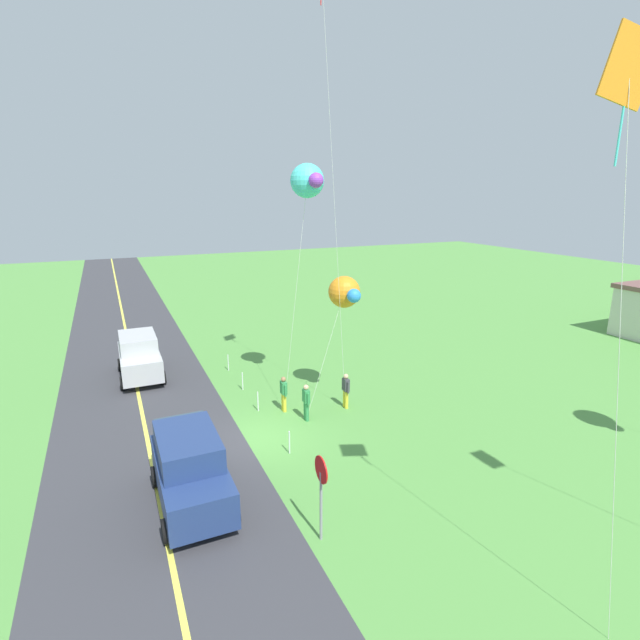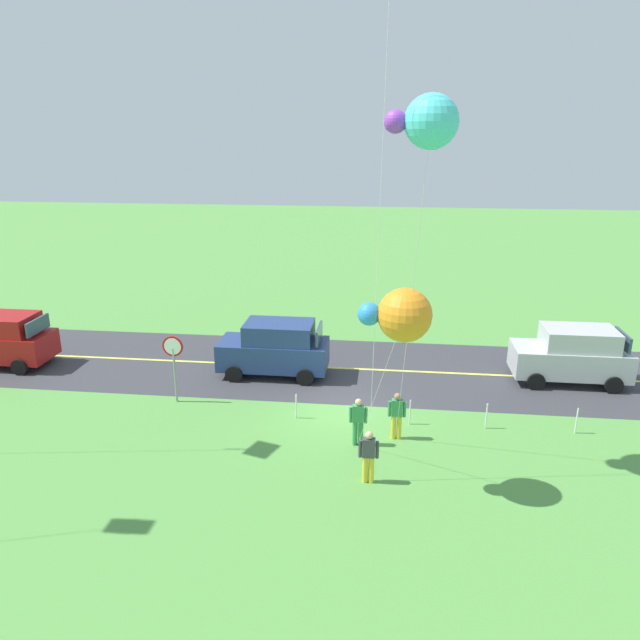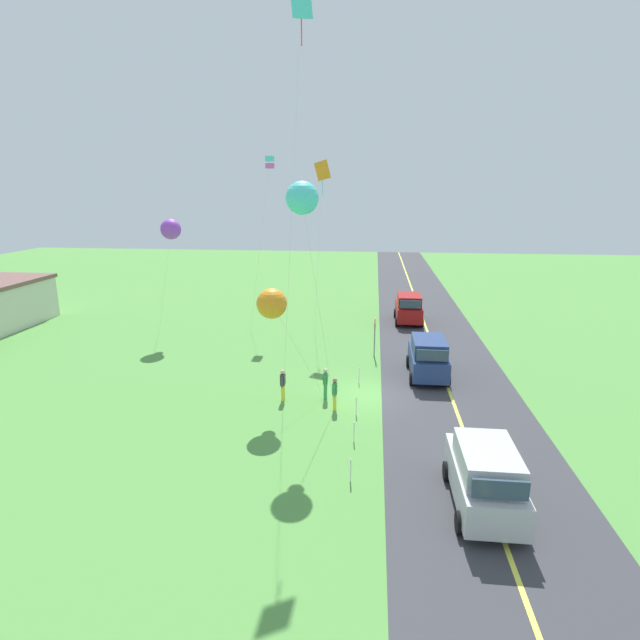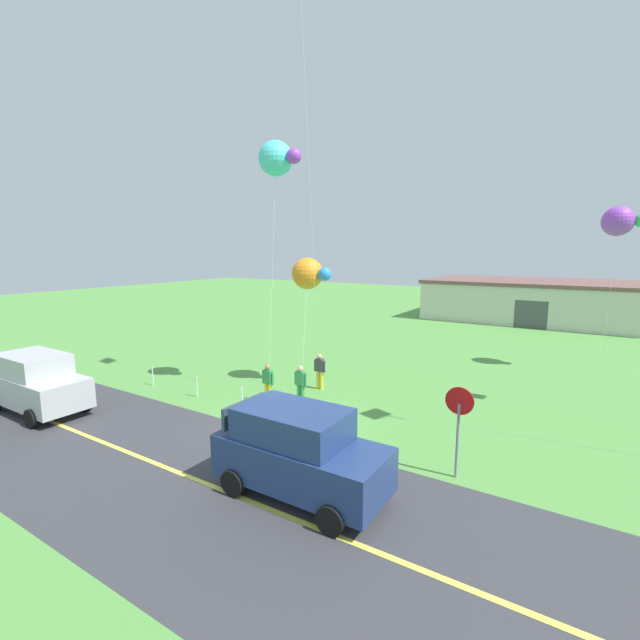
% 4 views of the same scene
% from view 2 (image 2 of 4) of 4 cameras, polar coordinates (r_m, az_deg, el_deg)
% --- Properties ---
extents(ground_plane, '(120.00, 120.00, 0.10)m').
position_cam_2_polar(ground_plane, '(21.47, 2.03, -8.87)').
color(ground_plane, '#549342').
extents(asphalt_road, '(120.00, 7.00, 0.00)m').
position_cam_2_polar(asphalt_road, '(25.08, 2.78, -4.69)').
color(asphalt_road, '#38383D').
rests_on(asphalt_road, ground).
extents(road_centre_stripe, '(120.00, 0.16, 0.00)m').
position_cam_2_polar(road_centre_stripe, '(25.08, 2.78, -4.68)').
color(road_centre_stripe, '#E5E04C').
rests_on(road_centre_stripe, asphalt_road).
extents(car_suv_foreground, '(4.40, 2.12, 2.24)m').
position_cam_2_polar(car_suv_foreground, '(24.15, -4.32, -2.69)').
color(car_suv_foreground, navy).
rests_on(car_suv_foreground, ground).
extents(car_parked_east_near, '(4.40, 2.12, 2.24)m').
position_cam_2_polar(car_parked_east_near, '(28.48, -28.38, -1.64)').
color(car_parked_east_near, maroon).
rests_on(car_parked_east_near, ground).
extents(car_parked_west_near, '(4.40, 2.12, 2.24)m').
position_cam_2_polar(car_parked_west_near, '(25.41, 23.07, -3.07)').
color(car_parked_west_near, '#B7B7BC').
rests_on(car_parked_west_near, ground).
extents(stop_sign, '(0.76, 0.08, 2.56)m').
position_cam_2_polar(stop_sign, '(22.09, -13.90, -3.38)').
color(stop_sign, gray).
rests_on(stop_sign, ground).
extents(person_adult_near, '(0.58, 0.22, 1.60)m').
position_cam_2_polar(person_adult_near, '(18.97, 3.68, -9.59)').
color(person_adult_near, '#338C4C').
rests_on(person_adult_near, ground).
extents(person_adult_companion, '(0.58, 0.22, 1.60)m').
position_cam_2_polar(person_adult_companion, '(17.15, 4.69, -12.81)').
color(person_adult_companion, yellow).
rests_on(person_adult_companion, ground).
extents(person_child_watcher, '(0.58, 0.22, 1.60)m').
position_cam_2_polar(person_child_watcher, '(19.46, 7.39, -8.97)').
color(person_child_watcher, yellow).
rests_on(person_child_watcher, ground).
extents(kite_red_low, '(1.94, 3.06, 5.81)m').
position_cam_2_polar(kite_red_low, '(15.17, 7.90, 0.47)').
color(kite_red_low, silver).
rests_on(kite_red_low, ground).
extents(kite_yellow_high, '(1.90, 2.10, 10.48)m').
position_cam_2_polar(kite_yellow_high, '(16.04, 10.41, 18.24)').
color(kite_yellow_high, silver).
rests_on(kite_yellow_high, ground).
extents(fence_post_0, '(0.05, 0.05, 0.90)m').
position_cam_2_polar(fence_post_0, '(21.54, 23.43, -8.88)').
color(fence_post_0, silver).
rests_on(fence_post_0, ground).
extents(fence_post_1, '(0.05, 0.05, 0.90)m').
position_cam_2_polar(fence_post_1, '(20.86, 15.70, -8.88)').
color(fence_post_1, silver).
rests_on(fence_post_1, ground).
extents(fence_post_2, '(0.05, 0.05, 0.90)m').
position_cam_2_polar(fence_post_2, '(20.59, 8.64, -8.75)').
color(fence_post_2, silver).
rests_on(fence_post_2, ground).
extents(fence_post_3, '(0.05, 0.05, 0.90)m').
position_cam_2_polar(fence_post_3, '(20.79, -2.30, -8.28)').
color(fence_post_3, silver).
rests_on(fence_post_3, ground).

